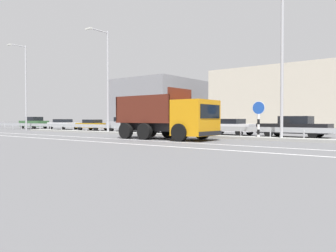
{
  "coord_description": "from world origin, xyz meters",
  "views": [
    {
      "loc": [
        14.88,
        -18.14,
        1.31
      ],
      "look_at": [
        0.88,
        0.04,
        0.81
      ],
      "focal_mm": 35.0,
      "sensor_mm": 36.0,
      "label": 1
    }
  ],
  "objects_px": {
    "street_lamp_1": "(106,77)",
    "parked_car_3": "(126,124)",
    "parked_car_6": "(294,127)",
    "street_lamp_2": "(281,59)",
    "dump_truck": "(176,120)",
    "street_lamp_0": "(25,84)",
    "parked_car_1": "(63,124)",
    "parked_car_4": "(174,126)",
    "median_road_sign": "(258,119)",
    "parked_car_0": "(34,123)",
    "parked_car_5": "(230,126)",
    "parked_car_2": "(93,125)"
  },
  "relations": [
    {
      "from": "street_lamp_1",
      "to": "median_road_sign",
      "type": "bearing_deg",
      "value": 0.7
    },
    {
      "from": "parked_car_1",
      "to": "parked_car_3",
      "type": "relative_size",
      "value": 1.05
    },
    {
      "from": "parked_car_3",
      "to": "street_lamp_0",
      "type": "bearing_deg",
      "value": -64.94
    },
    {
      "from": "parked_car_0",
      "to": "dump_truck",
      "type": "bearing_deg",
      "value": -104.59
    },
    {
      "from": "street_lamp_2",
      "to": "dump_truck",
      "type": "bearing_deg",
      "value": -153.69
    },
    {
      "from": "parked_car_1",
      "to": "parked_car_3",
      "type": "height_order",
      "value": "parked_car_3"
    },
    {
      "from": "parked_car_2",
      "to": "parked_car_4",
      "type": "height_order",
      "value": "parked_car_2"
    },
    {
      "from": "street_lamp_1",
      "to": "parked_car_2",
      "type": "relative_size",
      "value": 2.17
    },
    {
      "from": "parked_car_6",
      "to": "street_lamp_2",
      "type": "bearing_deg",
      "value": -173.09
    },
    {
      "from": "parked_car_4",
      "to": "parked_car_5",
      "type": "relative_size",
      "value": 1.0
    },
    {
      "from": "median_road_sign",
      "to": "parked_car_1",
      "type": "bearing_deg",
      "value": 170.31
    },
    {
      "from": "street_lamp_1",
      "to": "parked_car_0",
      "type": "relative_size",
      "value": 1.94
    },
    {
      "from": "dump_truck",
      "to": "median_road_sign",
      "type": "relative_size",
      "value": 2.82
    },
    {
      "from": "parked_car_1",
      "to": "parked_car_6",
      "type": "distance_m",
      "value": 28.29
    },
    {
      "from": "parked_car_0",
      "to": "parked_car_6",
      "type": "height_order",
      "value": "parked_car_0"
    },
    {
      "from": "street_lamp_2",
      "to": "parked_car_1",
      "type": "distance_m",
      "value": 29.53
    },
    {
      "from": "parked_car_0",
      "to": "parked_car_6",
      "type": "bearing_deg",
      "value": -90.57
    },
    {
      "from": "parked_car_1",
      "to": "parked_car_2",
      "type": "relative_size",
      "value": 1.08
    },
    {
      "from": "dump_truck",
      "to": "median_road_sign",
      "type": "bearing_deg",
      "value": 126.57
    },
    {
      "from": "street_lamp_0",
      "to": "parked_car_5",
      "type": "distance_m",
      "value": 24.3
    },
    {
      "from": "median_road_sign",
      "to": "parked_car_5",
      "type": "relative_size",
      "value": 0.55
    },
    {
      "from": "parked_car_4",
      "to": "street_lamp_0",
      "type": "bearing_deg",
      "value": -78.5
    },
    {
      "from": "parked_car_5",
      "to": "parked_car_6",
      "type": "relative_size",
      "value": 0.91
    },
    {
      "from": "parked_car_1",
      "to": "parked_car_2",
      "type": "height_order",
      "value": "parked_car_1"
    },
    {
      "from": "parked_car_6",
      "to": "parked_car_1",
      "type": "bearing_deg",
      "value": 89.43
    },
    {
      "from": "street_lamp_2",
      "to": "parked_car_5",
      "type": "xyz_separation_m",
      "value": [
        -5.77,
        4.89,
        -4.17
      ]
    },
    {
      "from": "parked_car_2",
      "to": "parked_car_6",
      "type": "height_order",
      "value": "parked_car_6"
    },
    {
      "from": "street_lamp_0",
      "to": "parked_car_6",
      "type": "xyz_separation_m",
      "value": [
        28.64,
        4.33,
        -4.55
      ]
    },
    {
      "from": "median_road_sign",
      "to": "parked_car_5",
      "type": "xyz_separation_m",
      "value": [
        -4.3,
        4.57,
        -0.63
      ]
    },
    {
      "from": "dump_truck",
      "to": "street_lamp_0",
      "type": "height_order",
      "value": "street_lamp_0"
    },
    {
      "from": "street_lamp_1",
      "to": "street_lamp_2",
      "type": "xyz_separation_m",
      "value": [
        15.36,
        -0.15,
        -0.16
      ]
    },
    {
      "from": "parked_car_4",
      "to": "dump_truck",
      "type": "bearing_deg",
      "value": 33.62
    },
    {
      "from": "parked_car_3",
      "to": "parked_car_5",
      "type": "xyz_separation_m",
      "value": [
        12.23,
        -0.3,
        -0.07
      ]
    },
    {
      "from": "parked_car_5",
      "to": "parked_car_6",
      "type": "xyz_separation_m",
      "value": [
        5.25,
        -0.37,
        0.07
      ]
    },
    {
      "from": "dump_truck",
      "to": "street_lamp_1",
      "type": "distance_m",
      "value": 10.86
    },
    {
      "from": "dump_truck",
      "to": "parked_car_3",
      "type": "bearing_deg",
      "value": -122.9
    },
    {
      "from": "parked_car_2",
      "to": "parked_car_5",
      "type": "height_order",
      "value": "parked_car_5"
    },
    {
      "from": "dump_truck",
      "to": "parked_car_6",
      "type": "relative_size",
      "value": 1.41
    },
    {
      "from": "parked_car_0",
      "to": "parked_car_5",
      "type": "bearing_deg",
      "value": -89.85
    },
    {
      "from": "parked_car_6",
      "to": "parked_car_3",
      "type": "bearing_deg",
      "value": 88.16
    },
    {
      "from": "parked_car_1",
      "to": "parked_car_6",
      "type": "xyz_separation_m",
      "value": [
        28.28,
        -0.47,
        0.09
      ]
    },
    {
      "from": "median_road_sign",
      "to": "street_lamp_2",
      "type": "relative_size",
      "value": 0.28
    },
    {
      "from": "street_lamp_1",
      "to": "parked_car_3",
      "type": "relative_size",
      "value": 2.11
    },
    {
      "from": "dump_truck",
      "to": "street_lamp_1",
      "type": "relative_size",
      "value": 0.76
    },
    {
      "from": "street_lamp_2",
      "to": "street_lamp_0",
      "type": "bearing_deg",
      "value": 179.62
    },
    {
      "from": "parked_car_4",
      "to": "parked_car_5",
      "type": "bearing_deg",
      "value": 85.06
    },
    {
      "from": "parked_car_3",
      "to": "parked_car_4",
      "type": "height_order",
      "value": "parked_car_3"
    },
    {
      "from": "median_road_sign",
      "to": "parked_car_4",
      "type": "height_order",
      "value": "median_road_sign"
    },
    {
      "from": "median_road_sign",
      "to": "street_lamp_1",
      "type": "height_order",
      "value": "street_lamp_1"
    },
    {
      "from": "street_lamp_1",
      "to": "street_lamp_2",
      "type": "distance_m",
      "value": 15.37
    }
  ]
}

